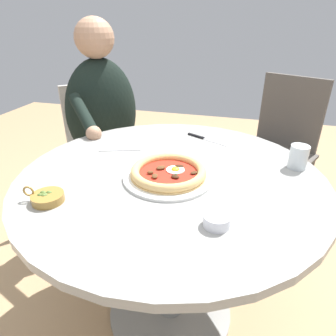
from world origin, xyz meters
The scene contains 11 objects.
ground_plane centered at (0.00, 0.00, -0.01)m, with size 6.00×6.00×0.02m, color tan.
dining_table centered at (0.00, 0.00, 0.55)m, with size 1.06×1.06×0.72m.
pizza_on_plate centered at (0.00, -0.03, 0.73)m, with size 0.31×0.31×0.04m.
water_glass centered at (0.43, 0.16, 0.75)m, with size 0.07×0.07×0.09m.
steak_knife centered at (0.05, 0.36, 0.72)m, with size 0.19×0.10×0.01m.
ramekin_capers centered at (0.19, -0.25, 0.73)m, with size 0.07×0.07×0.03m.
olive_pan centered at (-0.31, -0.27, 0.73)m, with size 0.12×0.09×0.05m.
fork_utensil centered at (-0.25, 0.14, 0.72)m, with size 0.16×0.06×0.00m.
diner_person centered at (-0.54, 0.55, 0.55)m, with size 0.44×0.58×1.21m.
cafe_chair_diner centered at (-0.63, 0.65, 0.52)m, with size 0.54×0.54×0.85m.
cafe_chair_spare_near centered at (0.44, 0.89, 0.54)m, with size 0.56×0.56×0.90m.
Camera 1 is at (0.23, -0.88, 1.21)m, focal length 31.69 mm.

